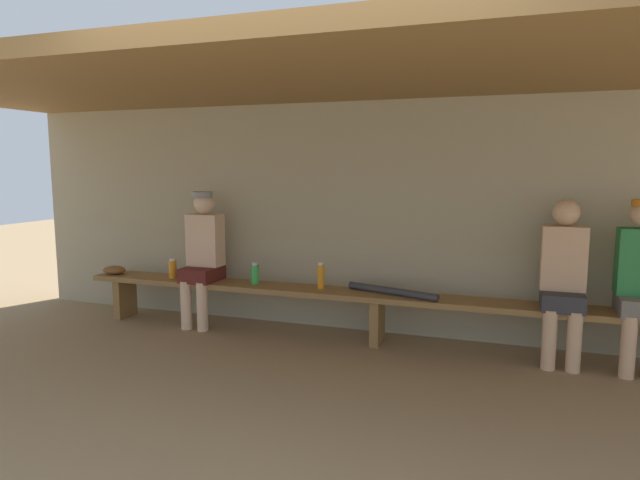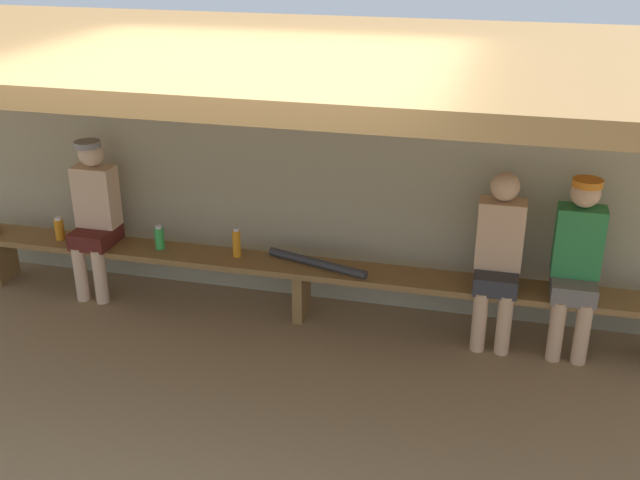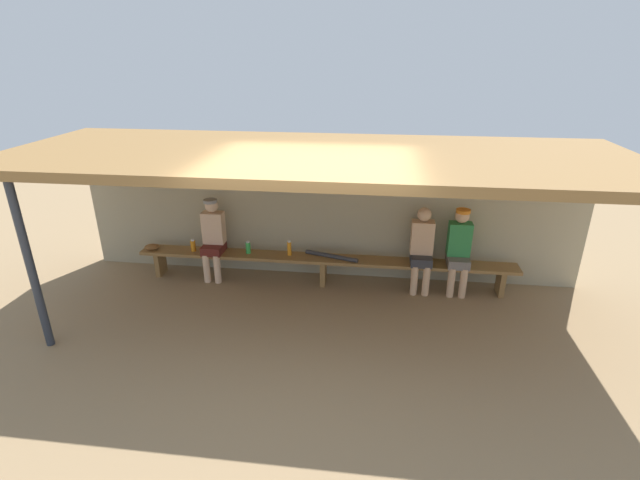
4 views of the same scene
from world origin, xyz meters
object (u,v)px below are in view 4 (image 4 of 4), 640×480
at_px(player_in_blue, 53,289).
at_px(water_bottle_blue, 447,262).
at_px(bench, 263,299).
at_px(player_with_sunglasses, 156,280).
at_px(player_in_white, 374,255).
at_px(baseball_glove_dark_brown, 117,307).
at_px(player_rightmost, 215,272).
at_px(baseball_glove_tan, 407,271).
at_px(player_leftmost, 476,244).

xyz_separation_m(player_in_blue, water_bottle_blue, (4.17, -0.00, -0.18)).
bearing_deg(bench, player_with_sunglasses, 179.84).
height_order(bench, player_with_sunglasses, player_with_sunglasses).
distance_m(player_in_white, player_with_sunglasses, 2.32).
xyz_separation_m(player_in_white, player_with_sunglasses, (-2.32, -0.00, -0.02)).
bearing_deg(player_with_sunglasses, baseball_glove_dark_brown, -175.75).
relative_size(water_bottle_blue, baseball_glove_dark_brown, 0.93).
bearing_deg(baseball_glove_dark_brown, player_in_blue, 36.89).
relative_size(player_rightmost, baseball_glove_tan, 5.60).
height_order(player_in_blue, player_with_sunglasses, player_in_blue).
distance_m(player_in_blue, player_with_sunglasses, 0.95).
relative_size(player_leftmost, water_bottle_blue, 6.06).
bearing_deg(player_in_white, player_with_sunglasses, -179.99).
relative_size(player_rightmost, baseball_glove_dark_brown, 5.60).
xyz_separation_m(bench, player_rightmost, (-0.49, 0.00, 0.36)).
xyz_separation_m(player_leftmost, baseball_glove_tan, (-0.84, 0.03, -0.24)).
bearing_deg(water_bottle_blue, player_in_white, 179.99).
relative_size(bench, baseball_glove_dark_brown, 25.00).
xyz_separation_m(bench, player_in_blue, (-2.03, 0.00, 0.36)).
bearing_deg(baseball_glove_tan, player_leftmost, -173.35).
bearing_deg(player_leftmost, baseball_glove_dark_brown, -179.57).
height_order(bench, baseball_glove_tan, baseball_glove_tan).
height_order(bench, water_bottle_blue, water_bottle_blue).
relative_size(player_in_blue, water_bottle_blue, 6.06).
xyz_separation_m(bench, player_in_white, (1.24, 0.00, 0.36)).
bearing_deg(player_in_white, player_leftmost, 0.00).
relative_size(player_in_white, baseball_glove_dark_brown, 5.60).
relative_size(player_rightmost, player_in_white, 1.00).
height_order(player_in_blue, water_bottle_blue, player_in_blue).
bearing_deg(baseball_glove_dark_brown, player_with_sunglasses, -135.86).
distance_m(player_rightmost, water_bottle_blue, 2.63).
height_order(player_rightmost, player_in_blue, same).
bearing_deg(water_bottle_blue, player_rightmost, 180.00).
distance_m(player_with_sunglasses, baseball_glove_dark_brown, 0.45).
bearing_deg(player_rightmost, baseball_glove_dark_brown, -178.28).
relative_size(player_rightmost, player_leftmost, 1.00).
distance_m(player_in_blue, baseball_glove_tan, 3.69).
xyz_separation_m(player_rightmost, baseball_glove_dark_brown, (-0.98, -0.03, -0.24)).
bearing_deg(baseball_glove_tan, baseball_glove_dark_brown, 9.90).
relative_size(player_in_white, player_with_sunglasses, 1.01).
height_order(player_in_white, player_with_sunglasses, player_in_white).
relative_size(player_in_white, player_in_blue, 1.00).
bearing_deg(baseball_glove_tan, player_in_white, 13.12).
distance_m(bench, player_leftmost, 2.52).
xyz_separation_m(bench, baseball_glove_tan, (1.66, 0.03, 0.12)).
xyz_separation_m(player_leftmost, baseball_glove_dark_brown, (-3.96, -0.03, -0.24)).
distance_m(water_bottle_blue, baseball_glove_tan, 0.49).
bearing_deg(player_in_blue, baseball_glove_tan, 0.49).
height_order(player_rightmost, baseball_glove_tan, player_rightmost).
relative_size(player_in_blue, player_leftmost, 1.00).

